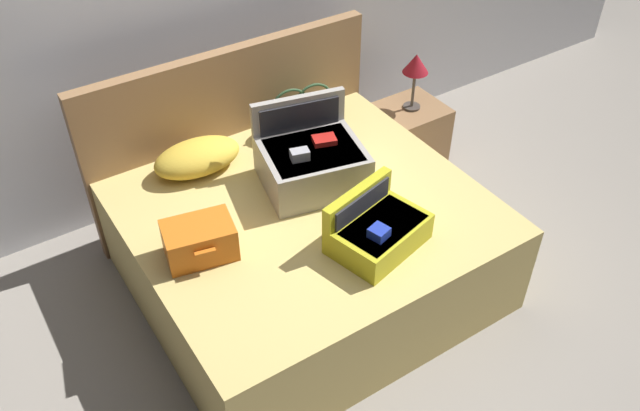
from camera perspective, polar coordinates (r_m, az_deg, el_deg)
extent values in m
plane|color=gray|center=(3.74, 2.34, -10.29)|extent=(12.00, 12.00, 0.00)
cube|color=tan|center=(3.75, -1.04, -3.52)|extent=(1.83, 1.66, 0.58)
cube|color=olive|center=(4.18, -7.50, 6.18)|extent=(1.87, 0.08, 1.13)
cube|color=gray|center=(3.63, -0.58, 3.28)|extent=(0.62, 0.54, 0.24)
cube|color=#28282D|center=(3.61, -0.58, 3.73)|extent=(0.54, 0.47, 0.17)
cube|color=#99999E|center=(3.48, -1.74, 4.34)|extent=(0.11, 0.09, 0.06)
cube|color=#B21E19|center=(3.61, 0.37, 5.61)|extent=(0.15, 0.12, 0.04)
cube|color=gray|center=(3.76, -1.84, 6.49)|extent=(0.53, 0.15, 0.43)
cube|color=#28282D|center=(3.74, -1.71, 6.28)|extent=(0.45, 0.11, 0.37)
cube|color=gold|center=(3.29, 5.38, -2.63)|extent=(0.52, 0.39, 0.15)
cube|color=#28282D|center=(3.27, 5.40, -2.34)|extent=(0.46, 0.34, 0.11)
cube|color=#1E33A5|center=(3.16, 5.07, -2.36)|extent=(0.10, 0.10, 0.06)
cube|color=gold|center=(3.32, 3.20, -0.48)|extent=(0.46, 0.16, 0.28)
cube|color=#28282D|center=(3.30, 3.62, -0.73)|extent=(0.39, 0.11, 0.24)
cube|color=#D16619|center=(3.30, -10.23, -3.34)|extent=(0.38, 0.29, 0.12)
cube|color=#28282D|center=(3.29, -10.27, -3.10)|extent=(0.33, 0.26, 0.09)
cube|color=#1E33A5|center=(3.22, -11.30, -2.84)|extent=(0.14, 0.11, 0.05)
cube|color=#D16619|center=(3.24, -10.42, -2.15)|extent=(0.38, 0.29, 0.06)
cube|color=#D16619|center=(3.16, -9.81, -4.04)|extent=(0.10, 0.04, 0.02)
ellipsoid|color=#2D4C2D|center=(4.07, -1.53, 7.86)|extent=(0.54, 0.32, 0.24)
torus|color=#2D4C2D|center=(4.02, -2.56, 8.42)|extent=(0.25, 0.06, 0.25)
torus|color=#2D4C2D|center=(4.06, -0.53, 8.89)|extent=(0.25, 0.06, 0.25)
ellipsoid|color=gold|center=(3.82, -10.47, 4.08)|extent=(0.52, 0.31, 0.18)
cube|color=olive|center=(4.70, 7.58, 5.77)|extent=(0.44, 0.40, 0.49)
cylinder|color=#3F3833|center=(4.56, 7.86, 8.40)|extent=(0.12, 0.12, 0.01)
cylinder|color=#4C443D|center=(4.50, 8.01, 9.84)|extent=(0.02, 0.02, 0.25)
cone|color=maroon|center=(4.40, 8.24, 11.96)|extent=(0.17, 0.17, 0.13)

